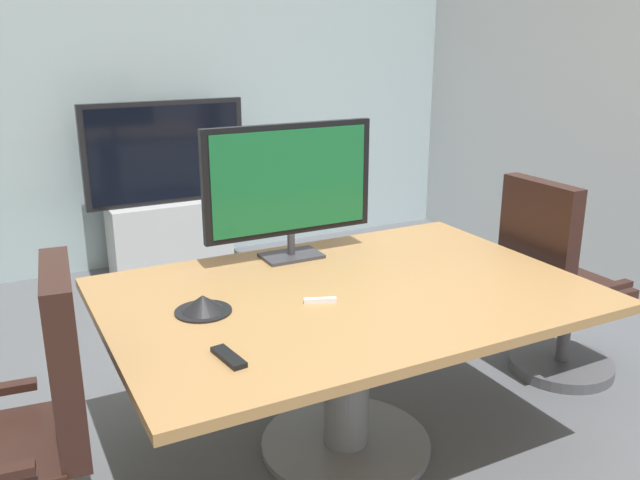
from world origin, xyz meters
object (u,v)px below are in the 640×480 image
at_px(conference_phone, 203,305).
at_px(remote_control, 229,357).
at_px(tv_monitor, 290,184).
at_px(office_chair_right, 556,296).
at_px(office_chair_left, 20,457).
at_px(wall_display_unit, 169,216).
at_px(conference_table, 347,328).

xyz_separation_m(conference_phone, remote_control, (-0.05, -0.41, -0.02)).
xyz_separation_m(tv_monitor, remote_control, (-0.63, -0.86, -0.35)).
bearing_deg(remote_control, tv_monitor, 46.24).
bearing_deg(conference_phone, office_chair_right, 0.43).
relative_size(office_chair_left, conference_phone, 4.95).
distance_m(office_chair_left, remote_control, 0.76).
bearing_deg(tv_monitor, office_chair_right, -17.82).
bearing_deg(remote_control, wall_display_unit, 70.99).
height_order(tv_monitor, remote_control, tv_monitor).
height_order(office_chair_left, wall_display_unit, wall_display_unit).
bearing_deg(office_chair_right, remote_control, 101.90).
relative_size(conference_table, conference_phone, 8.99).
relative_size(wall_display_unit, conference_phone, 5.95).
height_order(office_chair_left, tv_monitor, tv_monitor).
distance_m(conference_table, tv_monitor, 0.73).
height_order(wall_display_unit, remote_control, wall_display_unit).
xyz_separation_m(office_chair_left, tv_monitor, (1.28, 0.64, 0.66)).
distance_m(office_chair_left, tv_monitor, 1.58).
distance_m(conference_table, office_chair_left, 1.32).
bearing_deg(wall_display_unit, office_chair_right, -62.28).
xyz_separation_m(conference_table, office_chair_left, (-1.31, -0.14, -0.13)).
height_order(conference_table, conference_phone, conference_phone).
distance_m(office_chair_right, wall_display_unit, 2.91).
bearing_deg(office_chair_right, office_chair_left, 94.19).
bearing_deg(conference_table, remote_control, -151.50).
height_order(office_chair_left, remote_control, office_chair_left).
height_order(office_chair_right, tv_monitor, tv_monitor).
bearing_deg(remote_control, office_chair_left, 153.98).
bearing_deg(office_chair_left, conference_phone, 111.60).
xyz_separation_m(wall_display_unit, conference_phone, (-0.56, -2.59, 0.34)).
distance_m(conference_table, office_chair_right, 1.32).
distance_m(office_chair_right, conference_phone, 1.95).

